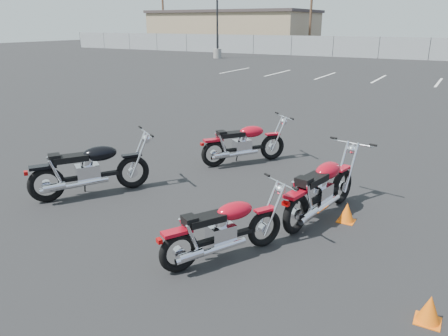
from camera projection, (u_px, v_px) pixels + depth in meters
The scene contains 13 objects.
ground at pixel (195, 214), 7.08m from camera, with size 120.00×120.00×0.00m, color black.
motorcycle_front_red at pixel (244, 143), 9.51m from camera, with size 1.58×1.84×1.00m.
motorcycle_second_black at pixel (90, 169), 7.72m from camera, with size 1.59×2.04×1.08m.
motorcycle_third_red at pixel (321, 189), 6.82m from camera, with size 0.88×2.15×1.06m.
motorcycle_rear_red at pixel (224, 229), 5.63m from camera, with size 1.26×1.79×0.92m.
training_cone_near at pixel (347, 212), 6.78m from camera, with size 0.26×0.26×0.31m.
training_cone_extra at pixel (430, 309), 4.49m from camera, with size 0.26×0.26×0.31m.
light_pole_west at pixel (217, 29), 37.29m from camera, with size 0.80×0.70×9.55m.
chainlink_fence at pixel (430, 49), 35.65m from camera, with size 80.06×0.06×1.80m.
tan_building_west at pixel (234, 30), 51.34m from camera, with size 18.40×10.40×4.30m.
utility_pole_a at pixel (163, 7), 51.81m from camera, with size 1.80×0.24×9.00m.
utility_pole_b at pixel (311, 5), 44.20m from camera, with size 1.80×0.24×9.00m.
parking_line_stripes at pixel (351, 77), 24.74m from camera, with size 15.12×4.00×0.01m.
Camera 1 is at (3.61, -5.40, 2.95)m, focal length 35.00 mm.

